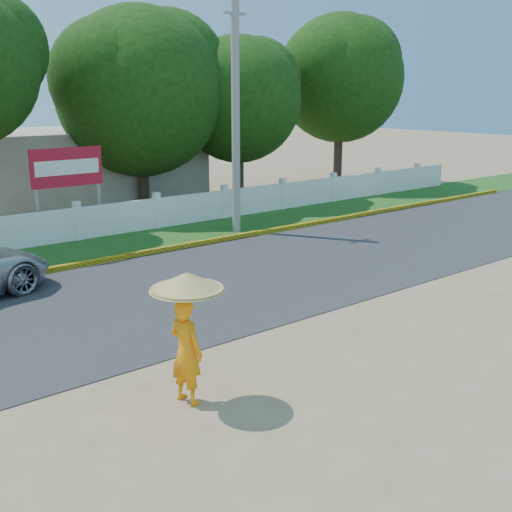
# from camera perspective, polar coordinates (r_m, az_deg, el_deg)

# --- Properties ---
(ground) EXTENTS (120.00, 120.00, 0.00)m
(ground) POSITION_cam_1_polar(r_m,az_deg,el_deg) (12.92, 5.69, -7.31)
(ground) COLOR #9E8460
(ground) RESTS_ON ground
(road) EXTENTS (60.00, 7.00, 0.02)m
(road) POSITION_cam_1_polar(r_m,az_deg,el_deg) (16.21, -5.63, -2.72)
(road) COLOR #38383A
(road) RESTS_ON ground
(grass_verge) EXTENTS (60.00, 3.50, 0.03)m
(grass_verge) POSITION_cam_1_polar(r_m,az_deg,el_deg) (20.63, -13.81, 0.68)
(grass_verge) COLOR #2D601E
(grass_verge) RESTS_ON ground
(curb) EXTENTS (40.00, 0.18, 0.16)m
(curb) POSITION_cam_1_polar(r_m,az_deg,el_deg) (19.14, -11.59, -0.05)
(curb) COLOR yellow
(curb) RESTS_ON ground
(fence) EXTENTS (40.00, 0.10, 1.10)m
(fence) POSITION_cam_1_polar(r_m,az_deg,el_deg) (21.81, -15.57, 2.74)
(fence) COLOR silver
(fence) RESTS_ON ground
(building_near) EXTENTS (10.00, 6.00, 3.20)m
(building_near) POSITION_cam_1_polar(r_m,az_deg,el_deg) (29.00, -15.85, 7.61)
(building_near) COLOR #B7AD99
(building_near) RESTS_ON ground
(utility_pole) EXTENTS (0.28, 0.28, 8.01)m
(utility_pole) POSITION_cam_1_polar(r_m,az_deg,el_deg) (22.00, -1.82, 12.43)
(utility_pole) COLOR gray
(utility_pole) RESTS_ON ground
(monk_with_parasol) EXTENTS (1.16, 1.16, 2.12)m
(monk_with_parasol) POSITION_cam_1_polar(r_m,az_deg,el_deg) (9.94, -6.19, -5.58)
(monk_with_parasol) COLOR orange
(monk_with_parasol) RESTS_ON ground
(billboard) EXTENTS (2.50, 0.13, 2.95)m
(billboard) POSITION_cam_1_polar(r_m,az_deg,el_deg) (22.65, -16.45, 7.18)
(billboard) COLOR gray
(billboard) RESTS_ON ground
(tree_row) EXTENTS (37.31, 7.47, 8.57)m
(tree_row) POSITION_cam_1_polar(r_m,az_deg,el_deg) (25.68, -11.33, 14.49)
(tree_row) COLOR #473828
(tree_row) RESTS_ON ground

